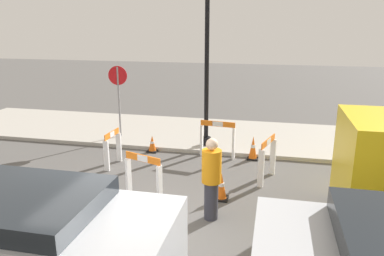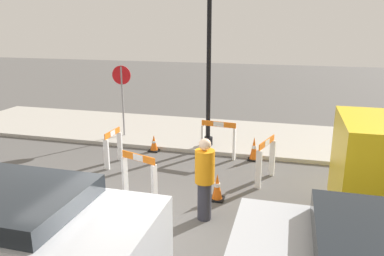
# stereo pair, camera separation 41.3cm
# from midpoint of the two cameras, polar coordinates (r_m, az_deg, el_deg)

# --- Properties ---
(ground_plane) EXTENTS (60.00, 60.00, 0.00)m
(ground_plane) POSITION_cam_midpoint_polar(r_m,az_deg,el_deg) (7.11, -8.78, -15.54)
(ground_plane) COLOR #565451
(sidewalk_slab) EXTENTS (18.00, 3.75, 0.11)m
(sidewalk_slab) POSITION_cam_midpoint_polar(r_m,az_deg,el_deg) (12.70, 2.74, -0.87)
(sidewalk_slab) COLOR #ADA89E
(sidewalk_slab) RESTS_ON ground_plane
(streetlamp_post) EXTENTS (0.44, 0.44, 4.83)m
(streetlamp_post) POSITION_cam_midpoint_polar(r_m,az_deg,el_deg) (10.83, 3.74, 13.36)
(streetlamp_post) COLOR black
(streetlamp_post) RESTS_ON sidewalk_slab
(stop_sign) EXTENTS (0.60, 0.10, 2.28)m
(stop_sign) POSITION_cam_midpoint_polar(r_m,az_deg,el_deg) (12.17, -9.65, 5.84)
(stop_sign) COLOR gray
(stop_sign) RESTS_ON sidewalk_slab
(barricade_0) EXTENTS (0.17, 0.78, 0.96)m
(barricade_0) POSITION_cam_midpoint_polar(r_m,az_deg,el_deg) (10.12, -10.79, -2.78)
(barricade_0) COLOR white
(barricade_0) RESTS_ON ground_plane
(barricade_1) EXTENTS (0.88, 0.43, 1.07)m
(barricade_1) POSITION_cam_midpoint_polar(r_m,az_deg,el_deg) (7.94, -6.59, -7.29)
(barricade_1) COLOR white
(barricade_1) RESTS_ON ground_plane
(barricade_2) EXTENTS (0.40, 0.94, 1.06)m
(barricade_2) POSITION_cam_midpoint_polar(r_m,az_deg,el_deg) (9.07, 12.49, -4.60)
(barricade_2) COLOR white
(barricade_2) RESTS_ON ground_plane
(barricade_3) EXTENTS (1.00, 0.24, 1.05)m
(barricade_3) POSITION_cam_midpoint_polar(r_m,az_deg,el_deg) (10.49, 5.16, -1.50)
(barricade_3) COLOR white
(barricade_3) RESTS_ON ground_plane
(traffic_cone_0) EXTENTS (0.30, 0.30, 0.67)m
(traffic_cone_0) POSITION_cam_midpoint_polar(r_m,az_deg,el_deg) (10.50, 10.53, -3.18)
(traffic_cone_0) COLOR black
(traffic_cone_0) RESTS_ON ground_plane
(traffic_cone_1) EXTENTS (0.30, 0.30, 0.60)m
(traffic_cone_1) POSITION_cam_midpoint_polar(r_m,az_deg,el_deg) (8.11, 5.33, -9.01)
(traffic_cone_1) COLOR black
(traffic_cone_1) RESTS_ON ground_plane
(traffic_cone_2) EXTENTS (0.30, 0.30, 0.50)m
(traffic_cone_2) POSITION_cam_midpoint_polar(r_m,az_deg,el_deg) (11.11, -4.76, -2.37)
(traffic_cone_2) COLOR black
(traffic_cone_2) RESTS_ON ground_plane
(person_worker) EXTENTS (0.49, 0.49, 1.63)m
(person_worker) POSITION_cam_midpoint_polar(r_m,az_deg,el_deg) (7.12, 3.62, -7.50)
(person_worker) COLOR #33333D
(person_worker) RESTS_ON ground_plane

